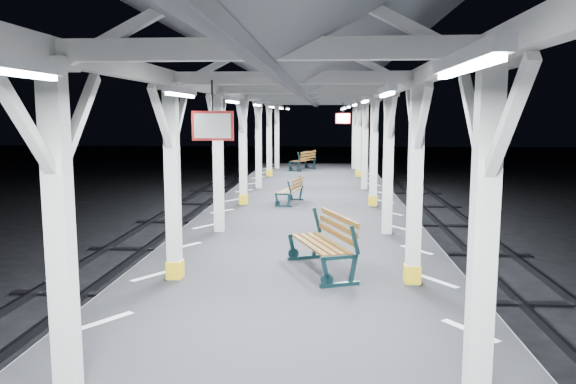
# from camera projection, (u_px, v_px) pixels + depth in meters

# --- Properties ---
(platform) EXTENTS (6.00, 50.00, 1.00)m
(platform) POSITION_uv_depth(u_px,v_px,m) (283.00, 362.00, 7.55)
(platform) COLOR black
(platform) RESTS_ON ground
(hazard_stripes_left) EXTENTS (1.00, 48.00, 0.01)m
(hazard_stripes_left) POSITION_uv_depth(u_px,v_px,m) (104.00, 321.00, 7.64)
(hazard_stripes_left) COLOR silver
(hazard_stripes_left) RESTS_ON platform
(hazard_stripes_right) EXTENTS (1.00, 48.00, 0.01)m
(hazard_stripes_right) POSITION_uv_depth(u_px,v_px,m) (470.00, 331.00, 7.31)
(hazard_stripes_right) COLOR silver
(hazard_stripes_right) RESTS_ON platform
(canopy) EXTENTS (5.40, 49.00, 4.65)m
(canopy) POSITION_uv_depth(u_px,v_px,m) (282.00, 53.00, 6.97)
(canopy) COLOR beige
(canopy) RESTS_ON platform
(bench_mid) EXTENTS (1.31, 2.02, 1.03)m
(bench_mid) POSITION_uv_depth(u_px,v_px,m) (327.00, 242.00, 10.01)
(bench_mid) COLOR #10292D
(bench_mid) RESTS_ON platform
(bench_far) EXTENTS (0.85, 1.57, 0.81)m
(bench_far) POSITION_uv_depth(u_px,v_px,m) (292.00, 190.00, 17.72)
(bench_far) COLOR #10292D
(bench_far) RESTS_ON platform
(bench_extra) EXTENTS (1.35, 1.91, 0.98)m
(bench_extra) POSITION_uv_depth(u_px,v_px,m) (305.00, 160.00, 28.31)
(bench_extra) COLOR #10292D
(bench_extra) RESTS_ON platform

